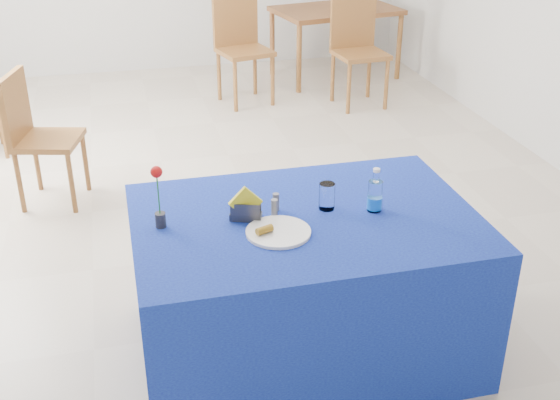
{
  "coord_description": "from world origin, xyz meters",
  "views": [
    {
      "loc": [
        -0.87,
        -4.55,
        2.29
      ],
      "look_at": [
        -0.22,
        -1.91,
        0.92
      ],
      "focal_mm": 45.0,
      "sensor_mm": 36.0,
      "label": 1
    }
  ],
  "objects_px": {
    "water_bottle": "(375,197)",
    "chair_bg_left": "(241,41)",
    "plate": "(278,232)",
    "blue_table": "(304,285)",
    "chair_win_a": "(34,130)",
    "chair_bg_right": "(357,43)",
    "oak_table": "(336,15)"
  },
  "relations": [
    {
      "from": "water_bottle",
      "to": "chair_bg_left",
      "type": "xyz_separation_m",
      "value": [
        0.12,
        3.97,
        -0.23
      ]
    },
    {
      "from": "blue_table",
      "to": "chair_bg_left",
      "type": "relative_size",
      "value": 1.54
    },
    {
      "from": "chair_bg_right",
      "to": "plate",
      "type": "bearing_deg",
      "value": -119.41
    },
    {
      "from": "chair_bg_left",
      "to": "chair_win_a",
      "type": "xyz_separation_m",
      "value": [
        -1.82,
        -1.89,
        -0.06
      ]
    },
    {
      "from": "plate",
      "to": "chair_win_a",
      "type": "xyz_separation_m",
      "value": [
        -1.21,
        2.19,
        -0.22
      ]
    },
    {
      "from": "water_bottle",
      "to": "chair_win_a",
      "type": "relative_size",
      "value": 0.23
    },
    {
      "from": "water_bottle",
      "to": "chair_bg_right",
      "type": "height_order",
      "value": "chair_bg_right"
    },
    {
      "from": "blue_table",
      "to": "chair_win_a",
      "type": "relative_size",
      "value": 1.69
    },
    {
      "from": "water_bottle",
      "to": "chair_bg_left",
      "type": "distance_m",
      "value": 3.98
    },
    {
      "from": "blue_table",
      "to": "water_bottle",
      "type": "height_order",
      "value": "water_bottle"
    },
    {
      "from": "oak_table",
      "to": "chair_bg_left",
      "type": "xyz_separation_m",
      "value": [
        -1.15,
        -0.54,
        -0.08
      ]
    },
    {
      "from": "plate",
      "to": "oak_table",
      "type": "bearing_deg",
      "value": 69.1
    },
    {
      "from": "plate",
      "to": "oak_table",
      "type": "distance_m",
      "value": 4.95
    },
    {
      "from": "plate",
      "to": "water_bottle",
      "type": "height_order",
      "value": "water_bottle"
    },
    {
      "from": "blue_table",
      "to": "water_bottle",
      "type": "relative_size",
      "value": 7.44
    },
    {
      "from": "blue_table",
      "to": "oak_table",
      "type": "xyz_separation_m",
      "value": [
        1.61,
        4.5,
        0.3
      ]
    },
    {
      "from": "blue_table",
      "to": "plate",
      "type": "bearing_deg",
      "value": -141.75
    },
    {
      "from": "water_bottle",
      "to": "chair_bg_left",
      "type": "bearing_deg",
      "value": 88.24
    },
    {
      "from": "blue_table",
      "to": "oak_table",
      "type": "bearing_deg",
      "value": 70.36
    },
    {
      "from": "water_bottle",
      "to": "oak_table",
      "type": "bearing_deg",
      "value": 74.24
    },
    {
      "from": "chair_win_a",
      "to": "chair_bg_right",
      "type": "bearing_deg",
      "value": -47.04
    },
    {
      "from": "water_bottle",
      "to": "plate",
      "type": "bearing_deg",
      "value": -167.47
    },
    {
      "from": "chair_bg_left",
      "to": "chair_win_a",
      "type": "height_order",
      "value": "chair_bg_left"
    },
    {
      "from": "chair_bg_left",
      "to": "chair_bg_right",
      "type": "distance_m",
      "value": 1.13
    },
    {
      "from": "plate",
      "to": "oak_table",
      "type": "xyz_separation_m",
      "value": [
        1.77,
        4.63,
        -0.09
      ]
    },
    {
      "from": "plate",
      "to": "chair_bg_right",
      "type": "relative_size",
      "value": 0.28
    },
    {
      "from": "plate",
      "to": "chair_bg_right",
      "type": "xyz_separation_m",
      "value": [
        1.69,
        3.74,
        -0.17
      ]
    },
    {
      "from": "plate",
      "to": "oak_table",
      "type": "height_order",
      "value": "plate"
    },
    {
      "from": "chair_bg_right",
      "to": "water_bottle",
      "type": "bearing_deg",
      "value": -113.36
    },
    {
      "from": "blue_table",
      "to": "chair_win_a",
      "type": "xyz_separation_m",
      "value": [
        -1.37,
        2.06,
        0.17
      ]
    },
    {
      "from": "chair_bg_left",
      "to": "chair_bg_right",
      "type": "relative_size",
      "value": 1.01
    },
    {
      "from": "water_bottle",
      "to": "chair_bg_right",
      "type": "distance_m",
      "value": 3.83
    }
  ]
}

